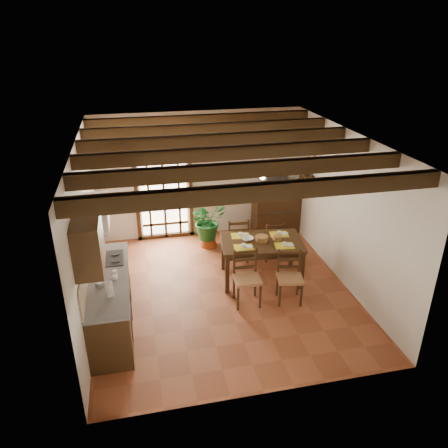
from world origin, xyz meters
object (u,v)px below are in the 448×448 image
object	(u,v)px
chair_near_right	(289,286)
chair_far_right	(273,247)
potted_plant	(208,222)
crt_tv	(278,186)
dining_table	(262,246)
pendant_lamp	(263,173)
kitchen_counter	(110,301)
chair_far_left	(237,247)
chair_near_left	(247,287)
sideboard	(276,213)

from	to	relation	value
chair_near_right	chair_far_right	world-z (taller)	chair_near_right
chair_far_right	potted_plant	distance (m)	1.49
chair_near_right	potted_plant	distance (m)	2.57
potted_plant	crt_tv	bearing A→B (deg)	13.46
dining_table	pendant_lamp	xyz separation A→B (m)	(-0.00, 0.10, 1.38)
kitchen_counter	chair_far_left	xyz separation A→B (m)	(2.47, 1.66, -0.17)
chair_near_left	chair_far_left	distance (m)	1.51
kitchen_counter	chair_near_left	bearing A→B (deg)	4.03
crt_tv	sideboard	bearing A→B (deg)	99.90
dining_table	chair_far_left	bearing A→B (deg)	115.99
chair_near_left	pendant_lamp	distance (m)	2.00
chair_far_left	pendant_lamp	size ratio (longest dim) A/B	1.14
dining_table	chair_far_right	size ratio (longest dim) A/B	1.86
crt_tv	potted_plant	distance (m)	1.82
chair_far_right	chair_far_left	bearing A→B (deg)	-2.41
kitchen_counter	pendant_lamp	xyz separation A→B (m)	(2.74, 0.96, 1.60)
chair_near_right	sideboard	distance (m)	2.85
kitchen_counter	dining_table	size ratio (longest dim) A/B	1.41
crt_tv	pendant_lamp	size ratio (longest dim) A/B	0.61
chair_far_left	crt_tv	xyz separation A→B (m)	(1.23, 1.16, 0.80)
chair_near_left	potted_plant	world-z (taller)	potted_plant
sideboard	pendant_lamp	xyz separation A→B (m)	(-0.96, -1.86, 1.62)
chair_far_left	dining_table	bearing A→B (deg)	112.30
crt_tv	dining_table	bearing A→B (deg)	-106.33
kitchen_counter	dining_table	xyz separation A→B (m)	(2.74, 0.86, 0.23)
chair_far_right	sideboard	xyz separation A→B (m)	(0.50, 1.26, 0.19)
chair_near_right	pendant_lamp	size ratio (longest dim) A/B	1.10
chair_near_left	chair_far_right	xyz separation A→B (m)	(0.93, 1.41, -0.04)
chair_far_left	chair_far_right	xyz separation A→B (m)	(0.73, -0.09, -0.03)
kitchen_counter	dining_table	world-z (taller)	kitchen_counter
chair_near_right	dining_table	bearing A→B (deg)	119.70
chair_near_left	crt_tv	distance (m)	3.12
chair_near_right	pendant_lamp	bearing A→B (deg)	117.75
sideboard	pendant_lamp	distance (m)	2.65
kitchen_counter	potted_plant	world-z (taller)	potted_plant
sideboard	pendant_lamp	size ratio (longest dim) A/B	1.28
chair_near_left	chair_far_left	world-z (taller)	chair_near_left
crt_tv	potted_plant	bearing A→B (deg)	-156.64
chair_near_left	potted_plant	distance (m)	2.29
sideboard	pendant_lamp	world-z (taller)	pendant_lamp
chair_far_left	sideboard	xyz separation A→B (m)	(1.23, 1.16, 0.16)
chair_far_left	chair_near_left	bearing A→B (deg)	86.23
sideboard	pendant_lamp	bearing A→B (deg)	-116.66
dining_table	chair_near_left	world-z (taller)	chair_near_left
chair_near_left	chair_far_right	world-z (taller)	chair_near_left
chair_far_left	chair_far_right	distance (m)	0.74
sideboard	crt_tv	bearing A→B (deg)	-89.29
chair_near_left	crt_tv	bearing A→B (deg)	64.25
kitchen_counter	pendant_lamp	distance (m)	3.32
kitchen_counter	chair_far_right	xyz separation A→B (m)	(3.20, 1.57, -0.21)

